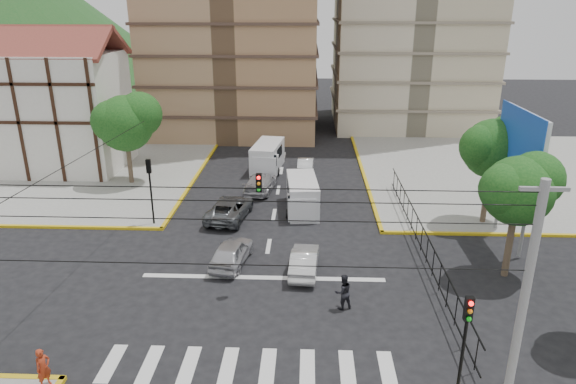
{
  "coord_description": "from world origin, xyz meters",
  "views": [
    {
      "loc": [
        2.3,
        -22.91,
        13.76
      ],
      "look_at": [
        1.23,
        3.67,
        4.0
      ],
      "focal_mm": 32.0,
      "sensor_mm": 36.0,
      "label": 1
    }
  ],
  "objects_px": {
    "traffic_light_se": "(465,333)",
    "car_white_front_right": "(304,261)",
    "van_right_lane": "(302,197)",
    "van_left_lane": "(267,158)",
    "traffic_light_nw": "(150,181)",
    "car_silver_front_left": "(232,252)",
    "pedestrian_sw_corner": "(43,368)",
    "pedestrian_crosswalk": "(343,292)"
  },
  "relations": [
    {
      "from": "car_silver_front_left",
      "to": "car_white_front_right",
      "type": "height_order",
      "value": "car_silver_front_left"
    },
    {
      "from": "pedestrian_sw_corner",
      "to": "pedestrian_crosswalk",
      "type": "relative_size",
      "value": 0.9
    },
    {
      "from": "car_white_front_right",
      "to": "pedestrian_sw_corner",
      "type": "relative_size",
      "value": 2.52
    },
    {
      "from": "traffic_light_nw",
      "to": "car_silver_front_left",
      "type": "distance_m",
      "value": 8.14
    },
    {
      "from": "traffic_light_se",
      "to": "car_white_front_right",
      "type": "relative_size",
      "value": 1.09
    },
    {
      "from": "van_right_lane",
      "to": "car_silver_front_left",
      "type": "relative_size",
      "value": 1.25
    },
    {
      "from": "car_silver_front_left",
      "to": "car_white_front_right",
      "type": "xyz_separation_m",
      "value": [
        4.09,
        -0.77,
        -0.05
      ]
    },
    {
      "from": "traffic_light_se",
      "to": "pedestrian_crosswalk",
      "type": "xyz_separation_m",
      "value": [
        -3.73,
        6.23,
        -2.22
      ]
    },
    {
      "from": "van_left_lane",
      "to": "pedestrian_sw_corner",
      "type": "xyz_separation_m",
      "value": [
        -6.27,
        -27.5,
        -0.21
      ]
    },
    {
      "from": "traffic_light_nw",
      "to": "van_left_lane",
      "type": "height_order",
      "value": "traffic_light_nw"
    },
    {
      "from": "van_right_lane",
      "to": "van_left_lane",
      "type": "distance_m",
      "value": 9.87
    },
    {
      "from": "pedestrian_crosswalk",
      "to": "traffic_light_nw",
      "type": "bearing_deg",
      "value": -59.49
    },
    {
      "from": "car_white_front_right",
      "to": "pedestrian_crosswalk",
      "type": "bearing_deg",
      "value": 121.68
    },
    {
      "from": "traffic_light_nw",
      "to": "pedestrian_crosswalk",
      "type": "relative_size",
      "value": 2.46
    },
    {
      "from": "pedestrian_sw_corner",
      "to": "pedestrian_crosswalk",
      "type": "bearing_deg",
      "value": -34.02
    },
    {
      "from": "traffic_light_se",
      "to": "car_white_front_right",
      "type": "distance_m",
      "value": 11.52
    },
    {
      "from": "pedestrian_crosswalk",
      "to": "car_silver_front_left",
      "type": "bearing_deg",
      "value": -56.95
    },
    {
      "from": "van_left_lane",
      "to": "pedestrian_sw_corner",
      "type": "relative_size",
      "value": 3.46
    },
    {
      "from": "car_silver_front_left",
      "to": "pedestrian_sw_corner",
      "type": "distance_m",
      "value": 11.7
    },
    {
      "from": "traffic_light_nw",
      "to": "van_left_lane",
      "type": "xyz_separation_m",
      "value": [
        6.57,
        12.17,
        -1.94
      ]
    },
    {
      "from": "van_left_lane",
      "to": "pedestrian_crosswalk",
      "type": "bearing_deg",
      "value": -68.8
    },
    {
      "from": "traffic_light_nw",
      "to": "van_right_lane",
      "type": "bearing_deg",
      "value": 16.13
    },
    {
      "from": "traffic_light_nw",
      "to": "pedestrian_sw_corner",
      "type": "bearing_deg",
      "value": -88.9
    },
    {
      "from": "traffic_light_nw",
      "to": "pedestrian_sw_corner",
      "type": "relative_size",
      "value": 2.74
    },
    {
      "from": "traffic_light_se",
      "to": "van_right_lane",
      "type": "relative_size",
      "value": 0.84
    },
    {
      "from": "pedestrian_sw_corner",
      "to": "traffic_light_nw",
      "type": "bearing_deg",
      "value": 29.8
    },
    {
      "from": "van_right_lane",
      "to": "car_white_front_right",
      "type": "height_order",
      "value": "van_right_lane"
    },
    {
      "from": "van_right_lane",
      "to": "traffic_light_nw",
      "type": "bearing_deg",
      "value": -168.9
    },
    {
      "from": "traffic_light_nw",
      "to": "van_right_lane",
      "type": "distance_m",
      "value": 10.34
    },
    {
      "from": "car_white_front_right",
      "to": "car_silver_front_left",
      "type": "bearing_deg",
      "value": -7.02
    },
    {
      "from": "traffic_light_nw",
      "to": "car_white_front_right",
      "type": "distance_m",
      "value": 11.83
    },
    {
      "from": "van_right_lane",
      "to": "van_left_lane",
      "type": "bearing_deg",
      "value": 103.75
    },
    {
      "from": "car_silver_front_left",
      "to": "van_right_lane",
      "type": "bearing_deg",
      "value": -106.55
    },
    {
      "from": "traffic_light_se",
      "to": "pedestrian_crosswalk",
      "type": "bearing_deg",
      "value": 120.91
    },
    {
      "from": "car_silver_front_left",
      "to": "car_white_front_right",
      "type": "relative_size",
      "value": 1.03
    },
    {
      "from": "car_silver_front_left",
      "to": "pedestrian_crosswalk",
      "type": "height_order",
      "value": "pedestrian_crosswalk"
    },
    {
      "from": "traffic_light_se",
      "to": "pedestrian_sw_corner",
      "type": "relative_size",
      "value": 2.74
    },
    {
      "from": "van_left_lane",
      "to": "pedestrian_crosswalk",
      "type": "xyz_separation_m",
      "value": [
        5.3,
        -21.53,
        -0.27
      ]
    },
    {
      "from": "traffic_light_se",
      "to": "car_silver_front_left",
      "type": "distance_m",
      "value": 14.51
    },
    {
      "from": "van_left_lane",
      "to": "pedestrian_sw_corner",
      "type": "height_order",
      "value": "van_left_lane"
    },
    {
      "from": "van_left_lane",
      "to": "traffic_light_nw",
      "type": "bearing_deg",
      "value": -110.99
    },
    {
      "from": "van_right_lane",
      "to": "car_silver_front_left",
      "type": "distance_m",
      "value": 8.79
    }
  ]
}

